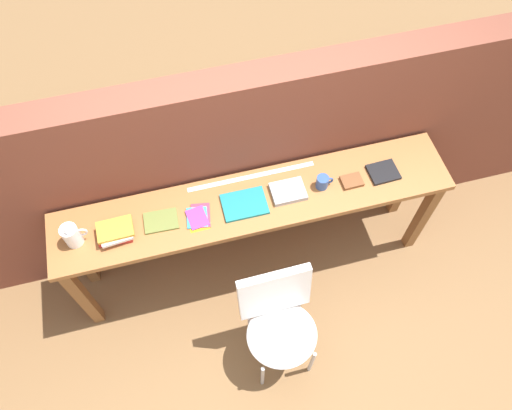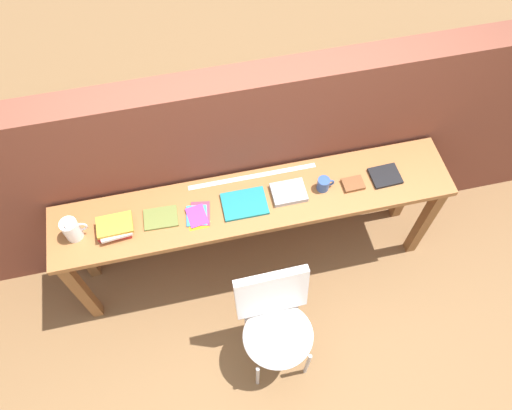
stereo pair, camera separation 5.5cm
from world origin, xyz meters
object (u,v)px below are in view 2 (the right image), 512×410
(chair_white_moulded, at_px, (276,321))
(pamphlet_pile_colourful, at_px, (198,215))
(book_open_centre, at_px, (244,204))
(pitcher_white, at_px, (72,229))
(mug, at_px, (324,184))
(book_stack_leftmost, at_px, (115,227))
(book_repair_rightmost, at_px, (385,176))
(magazine_cycling, at_px, (161,218))
(leather_journal_brown, at_px, (353,184))

(chair_white_moulded, bearing_deg, pamphlet_pile_colourful, 118.73)
(chair_white_moulded, height_order, book_open_centre, book_open_centre)
(pitcher_white, height_order, mug, pitcher_white)
(pitcher_white, bearing_deg, book_stack_leftmost, -4.70)
(chair_white_moulded, height_order, book_repair_rightmost, book_repair_rightmost)
(pitcher_white, bearing_deg, magazine_cycling, 0.76)
(book_open_centre, bearing_deg, leather_journal_brown, -0.26)
(pamphlet_pile_colourful, xyz_separation_m, book_open_centre, (0.29, 0.02, 0.00))
(leather_journal_brown, bearing_deg, book_open_centre, 178.31)
(book_open_centre, xyz_separation_m, book_repair_rightmost, (0.91, 0.01, 0.00))
(pitcher_white, distance_m, book_repair_rightmost, 1.92)
(book_repair_rightmost, bearing_deg, leather_journal_brown, -177.97)
(book_stack_leftmost, xyz_separation_m, magazine_cycling, (0.27, 0.03, -0.03))
(book_stack_leftmost, height_order, magazine_cycling, book_stack_leftmost)
(pamphlet_pile_colourful, xyz_separation_m, mug, (0.79, 0.03, 0.04))
(magazine_cycling, distance_m, book_open_centre, 0.51)
(chair_white_moulded, bearing_deg, book_stack_leftmost, 142.81)
(book_stack_leftmost, relative_size, mug, 1.96)
(book_stack_leftmost, height_order, book_open_centre, book_stack_leftmost)
(leather_journal_brown, bearing_deg, pitcher_white, 178.43)
(chair_white_moulded, height_order, mug, mug)
(magazine_cycling, distance_m, book_repair_rightmost, 1.42)
(pamphlet_pile_colourful, height_order, book_repair_rightmost, book_repair_rightmost)
(pamphlet_pile_colourful, height_order, mug, mug)
(book_open_centre, bearing_deg, chair_white_moulded, -84.98)
(chair_white_moulded, bearing_deg, mug, 55.54)
(pamphlet_pile_colourful, xyz_separation_m, leather_journal_brown, (0.98, 0.01, 0.00))
(chair_white_moulded, relative_size, magazine_cycling, 4.40)
(mug, bearing_deg, leather_journal_brown, -5.92)
(magazine_cycling, distance_m, leather_journal_brown, 1.20)
(pamphlet_pile_colourful, bearing_deg, book_repair_rightmost, 1.25)
(pitcher_white, bearing_deg, book_open_centre, -0.41)
(leather_journal_brown, bearing_deg, pamphlet_pile_colourful, 179.56)
(leather_journal_brown, xyz_separation_m, book_repair_rightmost, (0.22, 0.02, -0.00))
(chair_white_moulded, xyz_separation_m, book_stack_leftmost, (-0.83, 0.63, 0.39))
(book_repair_rightmost, bearing_deg, pitcher_white, 178.06)
(chair_white_moulded, distance_m, magazine_cycling, 0.94)
(chair_white_moulded, height_order, leather_journal_brown, leather_journal_brown)
(chair_white_moulded, xyz_separation_m, book_repair_rightmost, (0.86, 0.65, 0.36))
(magazine_cycling, xyz_separation_m, leather_journal_brown, (1.20, -0.02, 0.00))
(mug, bearing_deg, book_repair_rightmost, -0.63)
(mug, relative_size, book_repair_rightmost, 0.60)
(pitcher_white, distance_m, pamphlet_pile_colourful, 0.73)
(mug, distance_m, book_repair_rightmost, 0.41)
(mug, bearing_deg, pamphlet_pile_colourful, -177.79)
(pamphlet_pile_colourful, bearing_deg, leather_journal_brown, 0.64)
(pamphlet_pile_colourful, distance_m, leather_journal_brown, 0.98)
(pitcher_white, bearing_deg, pamphlet_pile_colourful, -2.03)
(chair_white_moulded, bearing_deg, magazine_cycling, 130.61)
(book_open_centre, bearing_deg, pitcher_white, 179.94)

